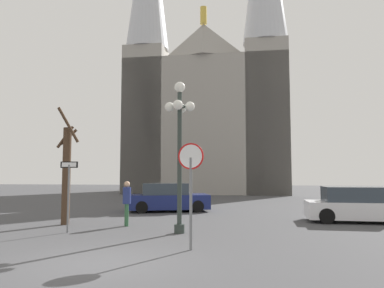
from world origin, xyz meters
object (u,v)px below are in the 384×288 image
at_px(parked_car_near_navy, 168,198).
at_px(parked_car_far_white, 357,206).
at_px(one_way_arrow_sign, 69,189).
at_px(bare_tree, 66,171).
at_px(cathedral, 208,97).
at_px(stop_sign, 191,175).
at_px(pedestrian_walking, 127,199).
at_px(street_lamp, 180,133).

relative_size(parked_car_near_navy, parked_car_far_white, 1.07).
xyz_separation_m(one_way_arrow_sign, parked_car_near_navy, (1.97, 7.67, -0.81)).
distance_m(one_way_arrow_sign, bare_tree, 2.30).
xyz_separation_m(bare_tree, parked_car_far_white, (12.02, 2.44, -1.46)).
bearing_deg(parked_car_near_navy, cathedral, 89.14).
distance_m(cathedral, stop_sign, 31.81).
distance_m(cathedral, parked_car_far_white, 27.23).
bearing_deg(pedestrian_walking, parked_car_far_white, 15.06).
height_order(bare_tree, parked_car_near_navy, bare_tree).
distance_m(cathedral, parked_car_near_navy, 22.80).
bearing_deg(bare_tree, stop_sign, -36.46).
height_order(bare_tree, pedestrian_walking, bare_tree).
height_order(stop_sign, one_way_arrow_sign, stop_sign).
relative_size(parked_car_far_white, pedestrian_walking, 2.51).
relative_size(cathedral, street_lamp, 6.61).
bearing_deg(pedestrian_walking, stop_sign, -52.88).
bearing_deg(parked_car_far_white, bare_tree, -168.53).
bearing_deg(parked_car_near_navy, street_lamp, -75.11).
relative_size(bare_tree, parked_car_near_navy, 1.01).
distance_m(cathedral, street_lamp, 28.72).
height_order(cathedral, one_way_arrow_sign, cathedral).
xyz_separation_m(cathedral, parked_car_near_navy, (-0.31, -20.53, -9.92)).
height_order(cathedral, stop_sign, cathedral).
height_order(stop_sign, street_lamp, street_lamp).
bearing_deg(cathedral, parked_car_far_white, -70.02).
relative_size(cathedral, bare_tree, 7.43).
relative_size(one_way_arrow_sign, bare_tree, 0.52).
height_order(cathedral, pedestrian_walking, cathedral).
height_order(bare_tree, parked_car_far_white, bare_tree).
height_order(street_lamp, pedestrian_walking, street_lamp).
bearing_deg(parked_car_far_white, one_way_arrow_sign, -158.21).
bearing_deg(parked_car_far_white, parked_car_near_navy, 159.83).
bearing_deg(pedestrian_walking, cathedral, 88.38).
distance_m(parked_car_near_navy, parked_car_far_white, 9.56).
relative_size(street_lamp, bare_tree, 1.13).
xyz_separation_m(one_way_arrow_sign, bare_tree, (-1.08, 1.94, 0.62)).
relative_size(stop_sign, street_lamp, 0.54).
height_order(street_lamp, parked_car_far_white, street_lamp).
distance_m(parked_car_far_white, pedestrian_walking, 9.75).
distance_m(stop_sign, pedestrian_walking, 5.31).
relative_size(one_way_arrow_sign, parked_car_near_navy, 0.53).
bearing_deg(stop_sign, cathedral, 94.52).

